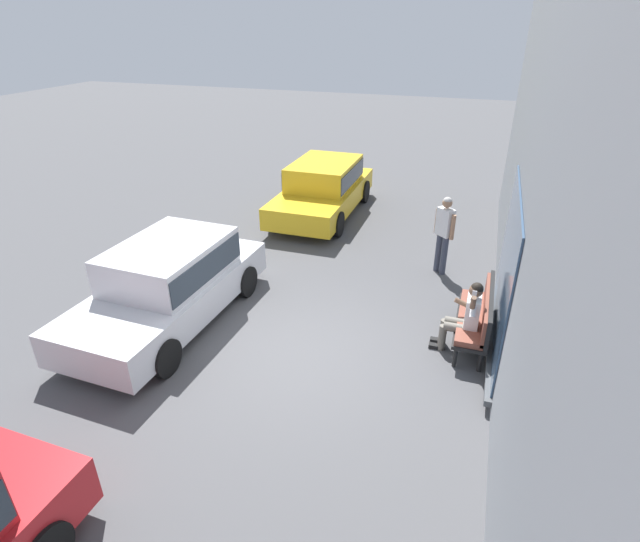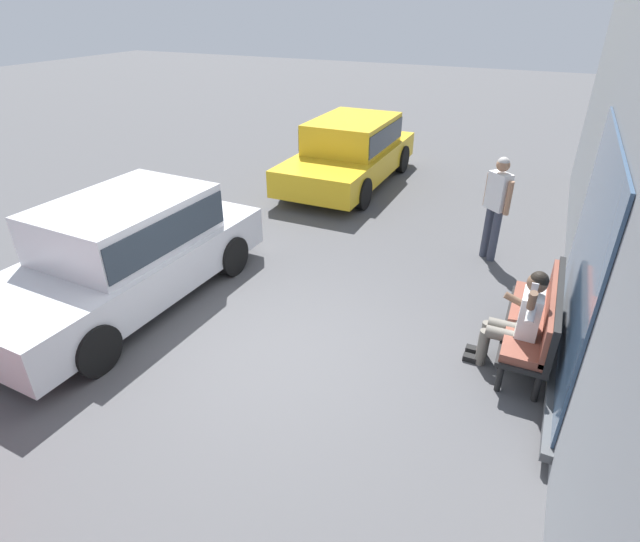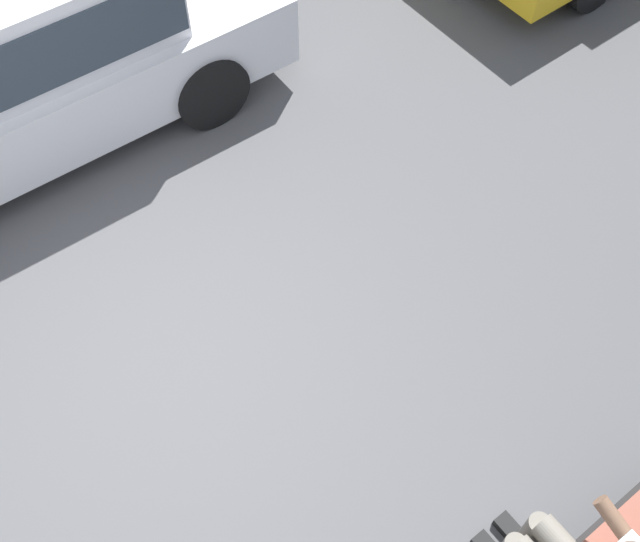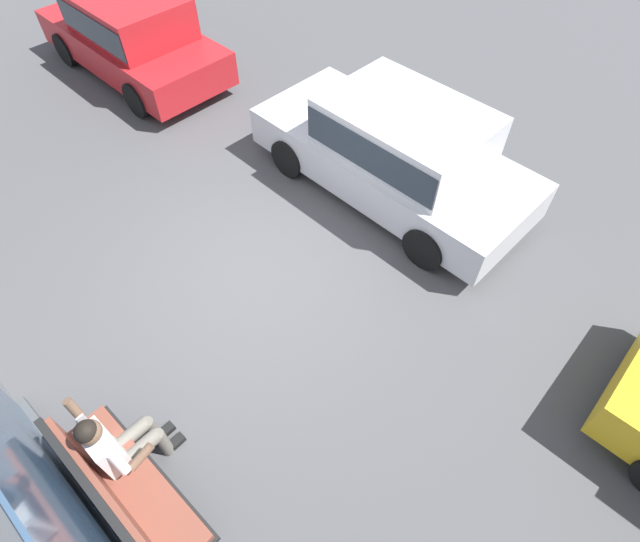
{
  "view_description": "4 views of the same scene",
  "coord_description": "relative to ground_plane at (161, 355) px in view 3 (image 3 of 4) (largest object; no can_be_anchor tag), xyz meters",
  "views": [
    {
      "loc": [
        6.38,
        2.6,
        5.08
      ],
      "look_at": [
        -1.32,
        0.03,
        0.88
      ],
      "focal_mm": 28.0,
      "sensor_mm": 36.0,
      "label": 1
    },
    {
      "loc": [
        4.27,
        2.6,
        3.88
      ],
      "look_at": [
        -0.56,
        0.36,
        0.95
      ],
      "focal_mm": 28.0,
      "sensor_mm": 36.0,
      "label": 2
    },
    {
      "loc": [
        0.65,
        2.6,
        4.79
      ],
      "look_at": [
        -0.88,
        0.61,
        0.94
      ],
      "focal_mm": 45.0,
      "sensor_mm": 36.0,
      "label": 3
    },
    {
      "loc": [
        -3.43,
        2.6,
        5.31
      ],
      "look_at": [
        -1.1,
        0.07,
        1.01
      ],
      "focal_mm": 28.0,
      "sensor_mm": 36.0,
      "label": 4
    }
  ],
  "objects": [
    {
      "name": "ground_plane",
      "position": [
        0.0,
        0.0,
        0.0
      ],
      "size": [
        60.0,
        60.0,
        0.0
      ],
      "primitive_type": "plane",
      "color": "#4C4C4F"
    }
  ]
}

